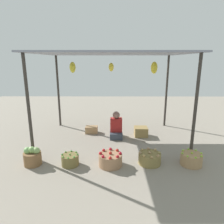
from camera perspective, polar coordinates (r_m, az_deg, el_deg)
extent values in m
plane|color=gray|center=(5.87, 0.03, -7.55)|extent=(14.00, 14.00, 0.00)
cylinder|color=#38332D|center=(4.72, -22.63, 0.84)|extent=(0.07, 0.07, 2.36)
cylinder|color=#38332D|center=(4.70, 22.64, 0.78)|extent=(0.07, 0.07, 2.36)
cylinder|color=#38332D|center=(6.98, -15.04, 5.57)|extent=(0.07, 0.07, 2.36)
cylinder|color=#38332D|center=(6.97, 15.24, 5.54)|extent=(0.07, 0.07, 2.36)
cube|color=gray|center=(5.44, 0.04, 16.35)|extent=(3.93, 2.73, 0.04)
ellipsoid|color=gold|center=(5.53, -11.16, 12.35)|extent=(0.16, 0.16, 0.28)
ellipsoid|color=yellow|center=(5.64, -0.23, 12.65)|extent=(0.14, 0.14, 0.23)
ellipsoid|color=yellow|center=(5.33, 11.91, 12.24)|extent=(0.17, 0.17, 0.30)
cube|color=#353C49|center=(5.90, 1.18, -6.48)|extent=(0.36, 0.44, 0.18)
cube|color=maroon|center=(5.85, 1.19, -3.66)|extent=(0.34, 0.22, 0.40)
sphere|color=#845D52|center=(5.77, 1.21, -0.88)|extent=(0.21, 0.21, 0.21)
cylinder|color=brown|center=(4.77, -21.65, -12.20)|extent=(0.37, 0.37, 0.28)
sphere|color=#7FAC5D|center=(4.69, -21.88, -9.99)|extent=(0.15, 0.15, 0.15)
sphere|color=#82A65D|center=(4.66, -20.75, -10.23)|extent=(0.15, 0.15, 0.15)
sphere|color=#78AD60|center=(4.73, -22.96, -10.07)|extent=(0.15, 0.15, 0.15)
cylinder|color=brown|center=(4.53, -11.84, -13.22)|extent=(0.37, 0.37, 0.24)
sphere|color=#3F9230|center=(4.47, -11.93, -11.70)|extent=(0.04, 0.04, 0.04)
sphere|color=#338C34|center=(4.44, -9.81, -11.83)|extent=(0.04, 0.04, 0.04)
sphere|color=#419328|center=(4.55, -10.17, -11.17)|extent=(0.04, 0.04, 0.04)
sphere|color=green|center=(4.62, -11.50, -10.85)|extent=(0.04, 0.04, 0.04)
sphere|color=#3C8025|center=(4.60, -13.07, -11.05)|extent=(0.04, 0.04, 0.04)
sphere|color=green|center=(4.51, -14.01, -11.65)|extent=(0.04, 0.04, 0.04)
sphere|color=#3A9129|center=(4.40, -13.76, -12.34)|extent=(0.04, 0.04, 0.04)
sphere|color=#38922A|center=(4.33, -12.39, -12.70)|extent=(0.04, 0.04, 0.04)
sphere|color=green|center=(4.35, -10.72, -12.48)|extent=(0.04, 0.04, 0.04)
cylinder|color=#956E4F|center=(4.42, -0.47, -13.43)|extent=(0.51, 0.51, 0.26)
sphere|color=#B3271F|center=(4.35, -0.48, -11.59)|extent=(0.07, 0.07, 0.07)
sphere|color=#B21524|center=(4.36, 2.37, -11.67)|extent=(0.07, 0.07, 0.07)
sphere|color=red|center=(4.49, 1.50, -10.83)|extent=(0.07, 0.07, 0.07)
sphere|color=#AE1D2A|center=(4.54, -0.44, -10.49)|extent=(0.07, 0.07, 0.07)
sphere|color=#B21C20|center=(4.49, -2.39, -10.81)|extent=(0.07, 0.07, 0.07)
sphere|color=red|center=(4.36, -3.32, -11.64)|extent=(0.07, 0.07, 0.07)
sphere|color=#B51A28|center=(4.22, -2.59, -12.55)|extent=(0.07, 0.07, 0.07)
sphere|color=red|center=(4.16, -0.52, -12.95)|extent=(0.07, 0.07, 0.07)
sphere|color=#AE1E22|center=(4.22, 1.58, -12.57)|extent=(0.07, 0.07, 0.07)
cylinder|color=olive|center=(4.58, 10.64, -12.86)|extent=(0.49, 0.49, 0.24)
sphere|color=#A28359|center=(4.51, 10.73, -11.25)|extent=(0.06, 0.06, 0.06)
sphere|color=#948751|center=(4.56, 13.35, -11.22)|extent=(0.06, 0.06, 0.06)
sphere|color=#A48657|center=(4.67, 12.21, -10.47)|extent=(0.06, 0.06, 0.06)
sphere|color=#9F7858|center=(4.70, 10.27, -10.22)|extent=(0.06, 0.06, 0.06)
sphere|color=#9B8150|center=(4.62, 8.57, -10.58)|extent=(0.06, 0.06, 0.06)
sphere|color=#9A7E5F|center=(4.48, 8.05, -11.40)|extent=(0.06, 0.06, 0.06)
sphere|color=#A5874D|center=(4.36, 9.12, -12.22)|extent=(0.06, 0.06, 0.06)
sphere|color=#9C7D4E|center=(4.33, 11.22, -12.51)|extent=(0.06, 0.06, 0.06)
sphere|color=#A58258|center=(4.42, 12.99, -12.07)|extent=(0.06, 0.06, 0.06)
cylinder|color=#A58258|center=(4.77, 21.63, -12.38)|extent=(0.46, 0.46, 0.26)
sphere|color=#92BF2F|center=(4.71, 21.79, -10.78)|extent=(0.04, 0.04, 0.04)
sphere|color=#8AC330|center=(4.79, 24.08, -10.66)|extent=(0.04, 0.04, 0.04)
sphere|color=#8DC23B|center=(4.88, 22.77, -10.02)|extent=(0.04, 0.04, 0.04)
sphere|color=#84CB2F|center=(4.88, 20.93, -9.84)|extent=(0.04, 0.04, 0.04)
sphere|color=#90CB3C|center=(4.78, 19.55, -10.23)|extent=(0.04, 0.04, 0.04)
sphere|color=#85C13B|center=(4.64, 19.42, -10.99)|extent=(0.04, 0.04, 0.04)
sphere|color=#89BC36|center=(4.54, 20.72, -11.70)|extent=(0.04, 0.04, 0.04)
sphere|color=#83C22D|center=(4.54, 22.71, -11.89)|extent=(0.04, 0.04, 0.04)
sphere|color=#94CC39|center=(4.65, 24.10, -11.44)|extent=(0.04, 0.04, 0.04)
cube|color=#A07B52|center=(6.30, -5.84, -5.01)|extent=(0.37, 0.25, 0.21)
cube|color=olive|center=(6.07, 8.22, -5.55)|extent=(0.38, 0.35, 0.28)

